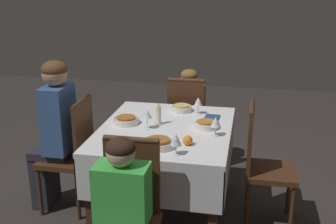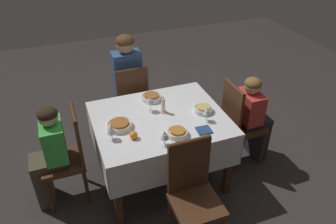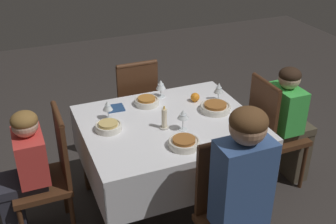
{
  "view_description": "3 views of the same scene",
  "coord_description": "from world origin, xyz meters",
  "views": [
    {
      "loc": [
        -2.9,
        -0.6,
        1.83
      ],
      "look_at": [
        0.05,
        -0.01,
        0.83
      ],
      "focal_mm": 45.0,
      "sensor_mm": 36.0,
      "label": 1
    },
    {
      "loc": [
        -0.77,
        -2.29,
        2.4
      ],
      "look_at": [
        0.07,
        -0.03,
        0.78
      ],
      "focal_mm": 35.0,
      "sensor_mm": 36.0,
      "label": 2
    },
    {
      "loc": [
        0.95,
        2.31,
        2.16
      ],
      "look_at": [
        -0.02,
        -0.06,
        0.77
      ],
      "focal_mm": 45.0,
      "sensor_mm": 36.0,
      "label": 3
    }
  ],
  "objects": [
    {
      "name": "bowl_south",
      "position": [
        0.05,
        -0.3,
        0.75
      ],
      "size": [
        0.18,
        0.18,
        0.06
      ],
      "color": "silver",
      "rests_on": "dining_table"
    },
    {
      "name": "wine_glass_north",
      "position": [
        -0.05,
        0.13,
        0.83
      ],
      "size": [
        0.08,
        0.08,
        0.15
      ],
      "color": "white",
      "rests_on": "dining_table"
    },
    {
      "name": "chair_east",
      "position": [
        0.83,
        -0.04,
        0.5
      ],
      "size": [
        0.37,
        0.37,
        0.93
      ],
      "rotation": [
        0.0,
        0.0,
        1.57
      ],
      "color": "#472816",
      "rests_on": "ground_plane"
    },
    {
      "name": "wine_glass_south",
      "position": [
        -0.09,
        -0.38,
        0.82
      ],
      "size": [
        0.08,
        0.08,
        0.14
      ],
      "color": "white",
      "rests_on": "dining_table"
    },
    {
      "name": "ground_plane",
      "position": [
        0.0,
        0.0,
        0.0
      ],
      "size": [
        8.0,
        8.0,
        0.0
      ],
      "primitive_type": "plane",
      "color": "#332D2B"
    },
    {
      "name": "chair_north",
      "position": [
        -0.08,
        0.73,
        0.5
      ],
      "size": [
        0.37,
        0.37,
        0.93
      ],
      "rotation": [
        0.0,
        0.0,
        3.14
      ],
      "color": "#472816",
      "rests_on": "ground_plane"
    },
    {
      "name": "wine_glass_west",
      "position": [
        -0.47,
        -0.16,
        0.82
      ],
      "size": [
        0.07,
        0.07,
        0.14
      ],
      "color": "white",
      "rests_on": "dining_table"
    },
    {
      "name": "bowl_east",
      "position": [
        0.41,
        -0.05,
        0.75
      ],
      "size": [
        0.17,
        0.17,
        0.06
      ],
      "color": "silver",
      "rests_on": "dining_table"
    },
    {
      "name": "wine_glass_east",
      "position": [
        0.37,
        -0.2,
        0.82
      ],
      "size": [
        0.07,
        0.07,
        0.14
      ],
      "color": "white",
      "rests_on": "dining_table"
    },
    {
      "name": "chair_south",
      "position": [
        0.02,
        -0.73,
        0.5
      ],
      "size": [
        0.37,
        0.37,
        0.93
      ],
      "color": "#472816",
      "rests_on": "ground_plane"
    },
    {
      "name": "dining_table",
      "position": [
        0.0,
        0.0,
        0.62
      ],
      "size": [
        1.18,
        0.98,
        0.72
      ],
      "color": "silver",
      "rests_on": "ground_plane"
    },
    {
      "name": "napkin_red_folded",
      "position": [
        0.29,
        -0.32,
        0.73
      ],
      "size": [
        0.13,
        0.12,
        0.01
      ],
      "rotation": [
        0.0,
        0.0,
        -0.07
      ],
      "color": "navy",
      "rests_on": "dining_table"
    },
    {
      "name": "orange_fruit",
      "position": [
        -0.3,
        -0.21,
        0.76
      ],
      "size": [
        0.07,
        0.07,
        0.07
      ],
      "primitive_type": "sphere",
      "color": "orange",
      "rests_on": "dining_table"
    },
    {
      "name": "bowl_west",
      "position": [
        -0.37,
        -0.03,
        0.75
      ],
      "size": [
        0.22,
        0.22,
        0.06
      ],
      "color": "silver",
      "rests_on": "dining_table"
    },
    {
      "name": "person_child_green",
      "position": [
        -0.99,
        0.06,
        0.55
      ],
      "size": [
        0.33,
        0.3,
        1.0
      ],
      "rotation": [
        0.0,
        0.0,
        -1.57
      ],
      "color": "#4C4233",
      "rests_on": "ground_plane"
    },
    {
      "name": "person_child_red",
      "position": [
        0.99,
        -0.04,
        0.53
      ],
      "size": [
        0.33,
        0.3,
        0.97
      ],
      "rotation": [
        0.0,
        0.0,
        1.57
      ],
      "color": "#282833",
      "rests_on": "ground_plane"
    },
    {
      "name": "person_adult_denim",
      "position": [
        -0.08,
        0.87,
        0.69
      ],
      "size": [
        0.3,
        0.34,
        1.21
      ],
      "rotation": [
        0.0,
        0.0,
        3.14
      ],
      "color": "#282833",
      "rests_on": "ground_plane"
    },
    {
      "name": "bowl_north",
      "position": [
        0.03,
        0.32,
        0.75
      ],
      "size": [
        0.2,
        0.2,
        0.06
      ],
      "color": "silver",
      "rests_on": "dining_table"
    },
    {
      "name": "chair_west",
      "position": [
        -0.83,
        0.06,
        0.5
      ],
      "size": [
        0.37,
        0.37,
        0.93
      ],
      "rotation": [
        0.0,
        0.0,
        -1.57
      ],
      "color": "#472816",
      "rests_on": "ground_plane"
    },
    {
      "name": "candle_centerpiece",
      "position": [
        0.06,
        0.07,
        0.79
      ],
      "size": [
        0.06,
        0.06,
        0.17
      ],
      "color": "beige",
      "rests_on": "dining_table"
    }
  ]
}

